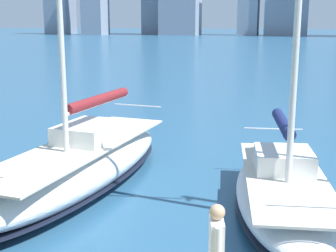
{
  "coord_description": "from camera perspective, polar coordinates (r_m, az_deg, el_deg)",
  "views": [
    {
      "loc": [
        -2.94,
        5.39,
        4.94
      ],
      "look_at": [
        0.15,
        -6.36,
        2.2
      ],
      "focal_mm": 50.0,
      "sensor_mm": 36.0,
      "label": 1
    }
  ],
  "objects": [
    {
      "name": "person_white_shirt",
      "position": [
        7.17,
        5.9,
        -14.66
      ],
      "size": [
        0.3,
        0.63,
        1.75
      ],
      "color": "gray",
      "rests_on": "dock_pier"
    },
    {
      "name": "sailboat_maroon",
      "position": [
        14.38,
        -10.55,
        -4.54
      ],
      "size": [
        3.48,
        9.69,
        9.89
      ],
      "color": "silver",
      "rests_on": "ground"
    },
    {
      "name": "sailboat_navy",
      "position": [
        12.75,
        13.96,
        -7.54
      ],
      "size": [
        3.49,
        7.52,
        9.47
      ],
      "color": "white",
      "rests_on": "ground"
    }
  ]
}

